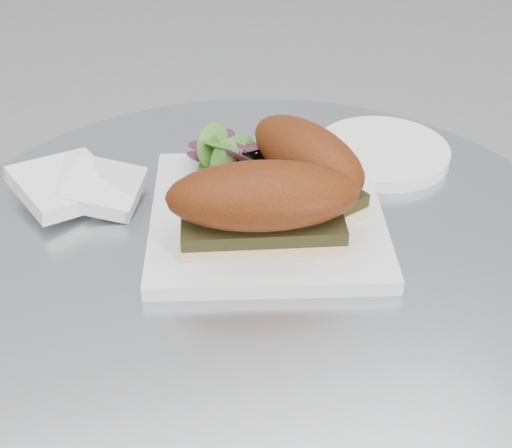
{
  "coord_description": "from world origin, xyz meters",
  "views": [
    {
      "loc": [
        -0.15,
        -0.52,
        1.16
      ],
      "look_at": [
        -0.0,
        0.01,
        0.77
      ],
      "focal_mm": 50.0,
      "sensor_mm": 36.0,
      "label": 1
    }
  ],
  "objects_px": {
    "saucer": "(382,152)",
    "sandwich_right": "(307,162)",
    "sandwich_left": "(263,203)",
    "plate": "(267,216)"
  },
  "relations": [
    {
      "from": "plate",
      "to": "sandwich_left",
      "type": "bearing_deg",
      "value": -110.65
    },
    {
      "from": "plate",
      "to": "saucer",
      "type": "relative_size",
      "value": 1.49
    },
    {
      "from": "sandwich_left",
      "to": "saucer",
      "type": "height_order",
      "value": "sandwich_left"
    },
    {
      "from": "sandwich_left",
      "to": "sandwich_right",
      "type": "distance_m",
      "value": 0.09
    },
    {
      "from": "sandwich_left",
      "to": "sandwich_right",
      "type": "relative_size",
      "value": 1.15
    },
    {
      "from": "saucer",
      "to": "sandwich_right",
      "type": "bearing_deg",
      "value": -147.05
    },
    {
      "from": "plate",
      "to": "sandwich_right",
      "type": "xyz_separation_m",
      "value": [
        0.05,
        0.01,
        0.05
      ]
    },
    {
      "from": "plate",
      "to": "saucer",
      "type": "bearing_deg",
      "value": 28.88
    },
    {
      "from": "sandwich_right",
      "to": "saucer",
      "type": "bearing_deg",
      "value": 102.49
    },
    {
      "from": "sandwich_left",
      "to": "sandwich_right",
      "type": "bearing_deg",
      "value": 54.63
    }
  ]
}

